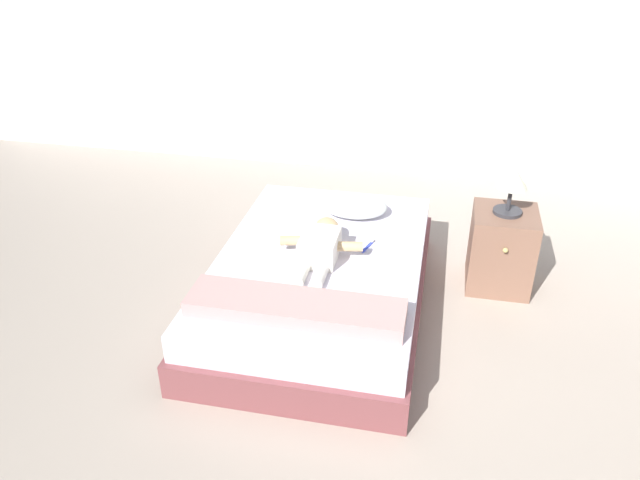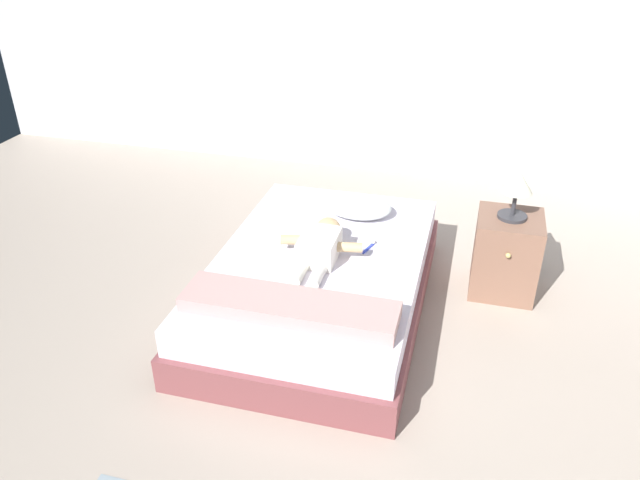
{
  "view_description": "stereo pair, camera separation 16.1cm",
  "coord_description": "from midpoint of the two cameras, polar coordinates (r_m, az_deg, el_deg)",
  "views": [
    {
      "loc": [
        0.36,
        -2.12,
        2.14
      ],
      "look_at": [
        -0.26,
        0.82,
        0.45
      ],
      "focal_mm": 34.6,
      "sensor_mm": 36.0,
      "label": 1
    },
    {
      "loc": [
        0.52,
        -2.08,
        2.14
      ],
      "look_at": [
        -0.26,
        0.82,
        0.45
      ],
      "focal_mm": 34.6,
      "sensor_mm": 36.0,
      "label": 2
    }
  ],
  "objects": [
    {
      "name": "ground_plane",
      "position": [
        3.03,
        2.38,
        -15.54
      ],
      "size": [
        8.0,
        8.0,
        0.0
      ],
      "primitive_type": "plane",
      "color": "#AB9C8E"
    },
    {
      "name": "wall_behind_bed",
      "position": [
        5.2,
        10.55,
        19.24
      ],
      "size": [
        8.0,
        0.12,
        2.53
      ],
      "primitive_type": "cube",
      "color": "silver",
      "rests_on": "ground_plane"
    },
    {
      "name": "bed",
      "position": [
        3.59,
        1.29,
        -3.89
      ],
      "size": [
        1.18,
        1.83,
        0.35
      ],
      "color": "brown",
      "rests_on": "ground_plane"
    },
    {
      "name": "pillow",
      "position": [
        3.92,
        4.76,
        3.09
      ],
      "size": [
        0.42,
        0.3,
        0.12
      ],
      "color": "white",
      "rests_on": "bed"
    },
    {
      "name": "baby",
      "position": [
        3.45,
        1.39,
        -0.51
      ],
      "size": [
        0.48,
        0.6,
        0.15
      ],
      "color": "white",
      "rests_on": "bed"
    },
    {
      "name": "toothbrush",
      "position": [
        3.58,
        5.87,
        -0.66
      ],
      "size": [
        0.06,
        0.14,
        0.02
      ],
      "color": "blue",
      "rests_on": "bed"
    },
    {
      "name": "nightstand",
      "position": [
        3.89,
        17.93,
        -1.29
      ],
      "size": [
        0.38,
        0.41,
        0.5
      ],
      "color": "#825C49",
      "rests_on": "ground_plane"
    },
    {
      "name": "lamp",
      "position": [
        3.69,
        18.99,
        4.78
      ],
      "size": [
        0.18,
        0.18,
        0.3
      ],
      "color": "#333338",
      "rests_on": "nightstand"
    },
    {
      "name": "blanket",
      "position": [
        3.01,
        -1.32,
        -6.22
      ],
      "size": [
        1.07,
        0.27,
        0.08
      ],
      "color": "#BB938F",
      "rests_on": "bed"
    }
  ]
}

